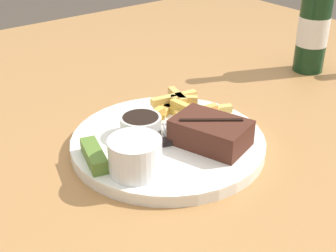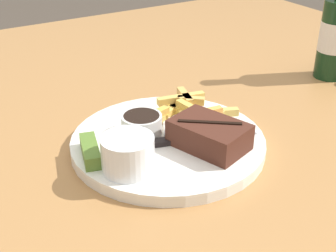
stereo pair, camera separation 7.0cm
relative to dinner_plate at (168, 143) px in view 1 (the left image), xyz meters
The scene contains 10 objects.
dining_table 0.07m from the dinner_plate, ahead, with size 1.51×1.62×0.77m.
dinner_plate is the anchor object (origin of this frame).
steak_portion 0.07m from the dinner_plate, 36.04° to the left, with size 0.12×0.10×0.04m.
fries_pile 0.08m from the dinner_plate, 126.06° to the left, with size 0.11×0.17×0.02m.
coleslaw_cup 0.11m from the dinner_plate, 62.96° to the right, with size 0.07×0.07×0.05m.
dipping_sauce_cup 0.05m from the dinner_plate, 138.56° to the right, with size 0.06×0.06×0.03m.
pickle_spear 0.12m from the dinner_plate, 94.47° to the right, with size 0.08×0.04×0.02m.
fork_utensil 0.08m from the dinner_plate, 151.83° to the left, with size 0.12×0.07×0.00m.
knife_utensil 0.04m from the dinner_plate, 47.54° to the left, with size 0.06×0.16×0.01m.
beer_bottle 0.44m from the dinner_plate, 99.52° to the left, with size 0.06×0.06×0.25m.
Camera 1 is at (0.49, -0.37, 1.14)m, focal length 50.00 mm.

